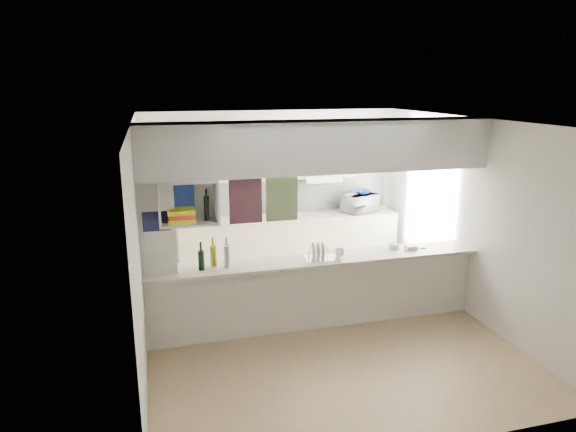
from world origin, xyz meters
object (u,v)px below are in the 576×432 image
object	(u,v)px
dish_rack	(321,252)
wine_bottles	(214,257)
bowl	(362,192)
microwave	(360,203)

from	to	relation	value
dish_rack	wine_bottles	xyz separation A→B (m)	(-1.31, 0.02, 0.05)
bowl	dish_rack	bearing A→B (deg)	-124.17
bowl	dish_rack	world-z (taller)	bowl
microwave	wine_bottles	xyz separation A→B (m)	(-2.69, -2.08, -0.02)
dish_rack	microwave	bearing A→B (deg)	61.99
microwave	wine_bottles	world-z (taller)	wine_bottles
microwave	dish_rack	world-z (taller)	microwave
microwave	wine_bottles	distance (m)	3.40
bowl	wine_bottles	xyz separation A→B (m)	(-2.72, -2.07, -0.21)
microwave	dish_rack	xyz separation A→B (m)	(-1.39, -2.10, -0.07)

